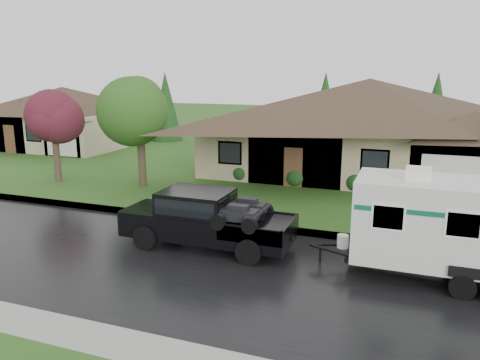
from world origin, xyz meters
name	(u,v)px	position (x,y,z in m)	size (l,w,h in m)	color
ground	(265,251)	(0.00, 0.00, 0.00)	(140.00, 140.00, 0.00)	#2C551A
road	(245,274)	(0.00, -2.00, 0.01)	(140.00, 8.00, 0.01)	black
curb	(282,229)	(0.00, 2.25, 0.07)	(140.00, 0.50, 0.15)	gray
lawn	(334,168)	(0.00, 15.00, 0.07)	(140.00, 26.00, 0.15)	#2C551A
house_main	(373,116)	(2.29, 13.84, 3.59)	(19.44, 10.80, 6.90)	tan
house_far	(65,112)	(-21.78, 15.85, 2.97)	(10.80, 8.64, 5.80)	tan
tree_left_green	(139,108)	(-8.83, 6.37, 4.32)	(3.63, 3.63, 6.01)	#382B1E
tree_red	(53,120)	(-13.86, 5.70, 3.57)	(2.98, 2.98, 4.93)	#382B1E
shrub_row	(356,181)	(2.00, 9.30, 0.65)	(13.60, 1.00, 1.00)	#143814
pickup_truck	(204,217)	(-2.20, -0.26, 1.09)	(6.09, 2.31, 2.03)	black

